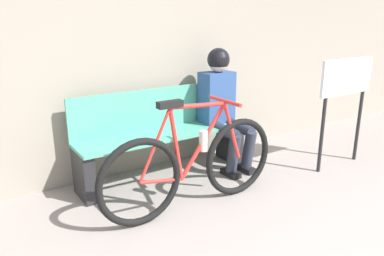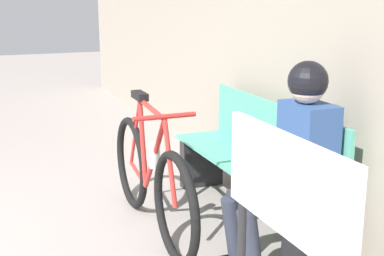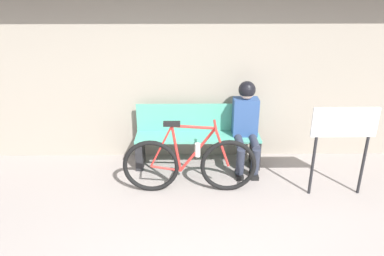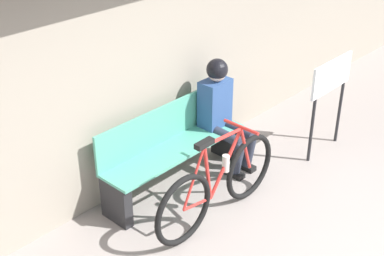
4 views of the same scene
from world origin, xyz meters
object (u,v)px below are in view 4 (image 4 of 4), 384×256
object	(u,v)px
park_bench_near	(172,150)
person_seated	(222,107)
bicycle	(219,185)
signboard	(331,85)

from	to	relation	value
park_bench_near	person_seated	distance (m)	0.73
bicycle	signboard	bearing A→B (deg)	-2.73
person_seated	bicycle	bearing A→B (deg)	-141.14
bicycle	person_seated	bearing A→B (deg)	38.86
park_bench_near	person_seated	world-z (taller)	person_seated
park_bench_near	signboard	world-z (taller)	signboard
person_seated	signboard	size ratio (longest dim) A/B	1.08
signboard	person_seated	bearing A→B (deg)	145.56
signboard	bicycle	bearing A→B (deg)	177.27
park_bench_near	bicycle	bearing A→B (deg)	-99.15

